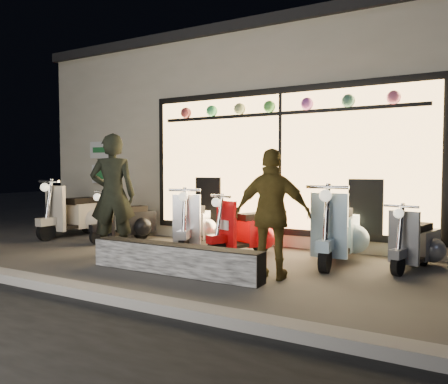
{
  "coord_description": "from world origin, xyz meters",
  "views": [
    {
      "loc": [
        3.73,
        -5.41,
        1.41
      ],
      "look_at": [
        0.38,
        0.6,
        1.05
      ],
      "focal_mm": 35.0,
      "sensor_mm": 36.0,
      "label": 1
    }
  ],
  "objects_px": {
    "scooter_silver": "(194,224)",
    "scooter_red": "(250,231)",
    "man": "(113,195)",
    "woman": "(272,214)",
    "graffiti_barrier": "(174,259)"
  },
  "relations": [
    {
      "from": "scooter_silver",
      "to": "scooter_red",
      "type": "xyz_separation_m",
      "value": [
        1.16,
        -0.05,
        -0.03
      ]
    },
    {
      "from": "man",
      "to": "woman",
      "type": "bearing_deg",
      "value": 142.89
    },
    {
      "from": "man",
      "to": "scooter_silver",
      "type": "bearing_deg",
      "value": -156.0
    },
    {
      "from": "scooter_red",
      "to": "scooter_silver",
      "type": "bearing_deg",
      "value": -159.15
    },
    {
      "from": "graffiti_barrier",
      "to": "man",
      "type": "xyz_separation_m",
      "value": [
        -1.64,
        0.57,
        0.79
      ]
    },
    {
      "from": "scooter_red",
      "to": "woman",
      "type": "xyz_separation_m",
      "value": [
        0.96,
        -1.36,
        0.45
      ]
    },
    {
      "from": "graffiti_barrier",
      "to": "scooter_red",
      "type": "height_order",
      "value": "scooter_red"
    },
    {
      "from": "scooter_silver",
      "to": "woman",
      "type": "distance_m",
      "value": 2.58
    },
    {
      "from": "scooter_silver",
      "to": "scooter_red",
      "type": "distance_m",
      "value": 1.16
    },
    {
      "from": "graffiti_barrier",
      "to": "scooter_red",
      "type": "bearing_deg",
      "value": 80.27
    },
    {
      "from": "graffiti_barrier",
      "to": "woman",
      "type": "height_order",
      "value": "woman"
    },
    {
      "from": "woman",
      "to": "graffiti_barrier",
      "type": "bearing_deg",
      "value": 7.53
    },
    {
      "from": "man",
      "to": "graffiti_barrier",
      "type": "bearing_deg",
      "value": 127.32
    },
    {
      "from": "graffiti_barrier",
      "to": "scooter_silver",
      "type": "relative_size",
      "value": 1.79
    },
    {
      "from": "scooter_silver",
      "to": "woman",
      "type": "height_order",
      "value": "woman"
    }
  ]
}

